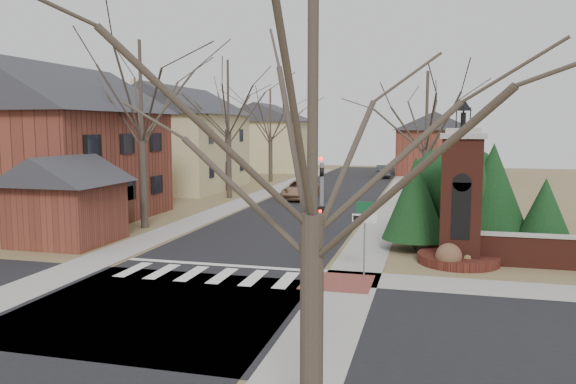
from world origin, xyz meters
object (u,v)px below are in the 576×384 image
(traffic_signal_pole, at_px, (322,211))
(brick_gate_monument, at_px, (460,209))
(distant_car, at_px, (383,171))
(pickup_truck, at_px, (301,190))
(sign_post, at_px, (364,224))

(traffic_signal_pole, height_order, brick_gate_monument, brick_gate_monument)
(traffic_signal_pole, xyz_separation_m, distant_car, (-1.42, 41.79, -1.91))
(brick_gate_monument, bearing_deg, pickup_truck, 120.70)
(traffic_signal_pole, distance_m, distant_car, 41.86)
(traffic_signal_pole, bearing_deg, pickup_truck, 104.84)
(sign_post, distance_m, distant_car, 40.49)
(sign_post, height_order, pickup_truck, sign_post)
(distant_car, bearing_deg, sign_post, 89.02)
(brick_gate_monument, relative_size, pickup_truck, 1.28)
(traffic_signal_pole, xyz_separation_m, brick_gate_monument, (4.70, 4.42, -0.42))
(pickup_truck, xyz_separation_m, distant_car, (4.48, 19.52, -0.03))
(brick_gate_monument, height_order, pickup_truck, brick_gate_monument)
(traffic_signal_pole, distance_m, pickup_truck, 23.11)
(sign_post, height_order, distant_car, sign_post)
(brick_gate_monument, relative_size, distant_car, 1.58)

